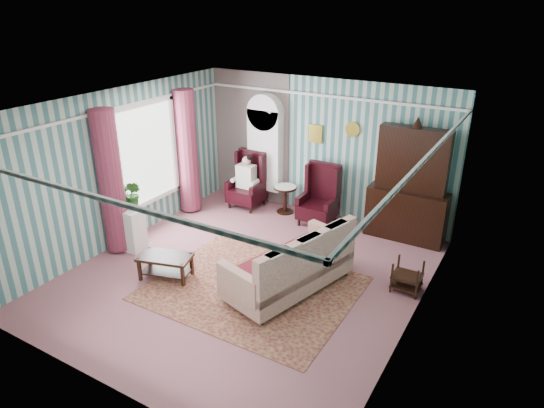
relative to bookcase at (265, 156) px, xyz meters
The scene contains 17 objects.
floor 3.34m from the bookcase, 64.58° to the right, with size 6.00×6.00×0.00m, color #97585B.
room_shell 2.90m from the bookcase, 74.62° to the right, with size 5.53×6.02×2.91m.
bookcase is the anchor object (origin of this frame).
dresser_hutch 3.25m from the bookcase, ahead, with size 1.50×0.56×2.36m, color black.
wingback_left 0.68m from the bookcase, 122.66° to the right, with size 0.76×0.80×1.25m, color black.
wingback_right 1.63m from the bookcase, 14.57° to the right, with size 0.76×0.80×1.25m, color black.
seated_woman 0.70m from the bookcase, 122.66° to the right, with size 0.44×0.40×1.18m, color white, non-canonical shape.
round_side_table 1.07m from the bookcase, 20.27° to the right, with size 0.50×0.50×0.60m, color black.
nest_table 4.37m from the bookcase, 26.92° to the right, with size 0.45×0.38×0.54m, color black.
plant_stand 3.39m from the bookcase, 108.49° to the right, with size 0.55×0.35×0.80m, color white.
rug 3.72m from the bookcase, 62.28° to the right, with size 3.20×2.60×0.01m, color #521C1B.
sofa 3.60m from the bookcase, 52.82° to the right, with size 2.19×0.91×1.06m, color #B5AB8C.
floral_armchair 3.36m from the bookcase, 45.24° to the right, with size 0.78×0.74×1.01m, color tan.
coffee_table 3.71m from the bookcase, 86.50° to the right, with size 0.88×0.47×0.41m, color black.
potted_plant_a 3.48m from the bookcase, 109.25° to the right, with size 0.34×0.29×0.38m, color #19531C.
potted_plant_b 3.16m from the bookcase, 108.14° to the right, with size 0.29×0.23×0.53m, color #1B5820.
potted_plant_c 3.26m from the bookcase, 110.74° to the right, with size 0.23×0.23×0.42m, color #1B561D.
Camera 1 is at (3.96, -5.91, 4.40)m, focal length 32.00 mm.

